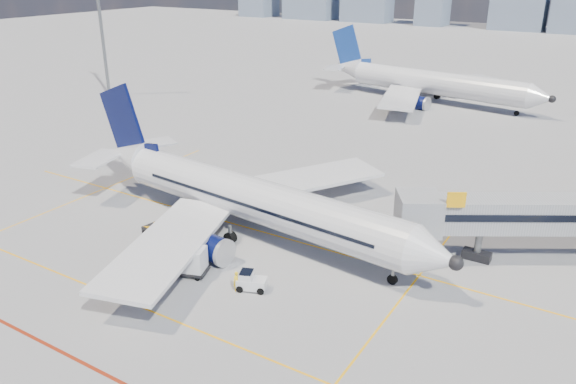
# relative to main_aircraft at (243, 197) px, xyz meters

# --- Properties ---
(ground) EXTENTS (420.00, 420.00, 0.00)m
(ground) POSITION_rel_main_aircraft_xyz_m (1.76, -7.37, -3.22)
(ground) COLOR gray
(ground) RESTS_ON ground
(apron_markings) EXTENTS (90.00, 35.12, 0.01)m
(apron_markings) POSITION_rel_main_aircraft_xyz_m (1.19, -11.28, -3.22)
(apron_markings) COLOR #FFAC0D
(apron_markings) RESTS_ON ground
(floodlight_mast_nw) EXTENTS (3.20, 0.61, 25.45)m
(floodlight_mast_nw) POSITION_rel_main_aircraft_xyz_m (-53.24, 32.62, 10.37)
(floodlight_mast_nw) COLOR slate
(floodlight_mast_nw) RESTS_ON ground
(main_aircraft) EXTENTS (38.41, 33.41, 11.24)m
(main_aircraft) POSITION_rel_main_aircraft_xyz_m (0.00, 0.00, 0.00)
(main_aircraft) COLOR silver
(main_aircraft) RESTS_ON ground
(second_aircraft) EXTENTS (40.61, 35.19, 11.91)m
(second_aircraft) POSITION_rel_main_aircraft_xyz_m (-2.93, 57.31, -0.00)
(second_aircraft) COLOR silver
(second_aircraft) RESTS_ON ground
(baggage_tug) EXTENTS (2.37, 1.91, 1.45)m
(baggage_tug) POSITION_rel_main_aircraft_xyz_m (6.04, -7.60, -2.53)
(baggage_tug) COLOR silver
(baggage_tug) RESTS_ON ground
(cargo_dolly) EXTENTS (4.33, 2.95, 2.18)m
(cargo_dolly) POSITION_rel_main_aircraft_xyz_m (0.29, -8.44, -2.03)
(cargo_dolly) COLOR black
(cargo_dolly) RESTS_ON ground
(belt_loader) EXTENTS (5.92, 2.16, 2.38)m
(belt_loader) POSITION_rel_main_aircraft_xyz_m (-4.79, -4.91, -2.61)
(belt_loader) COLOR black
(belt_loader) RESTS_ON ground
(ramp_worker) EXTENTS (0.64, 0.66, 1.53)m
(ramp_worker) POSITION_rel_main_aircraft_xyz_m (5.35, -8.26, -2.46)
(ramp_worker) COLOR yellow
(ramp_worker) RESTS_ON ground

